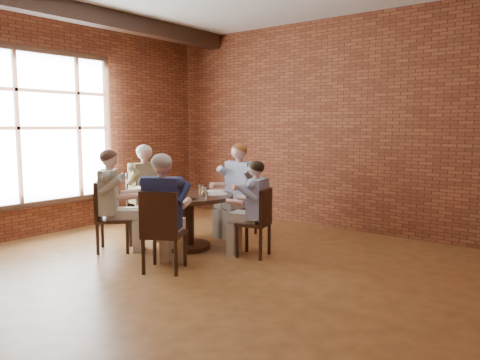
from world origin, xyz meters
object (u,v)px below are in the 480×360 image
Objects in this scene: diner_b at (237,190)px; diner_e at (164,213)px; chair_d at (107,213)px; smartphone at (194,199)px; diner_a at (253,209)px; chair_c at (144,202)px; diner_d at (113,201)px; chair_b at (241,200)px; chair_a at (259,220)px; chair_e at (162,229)px; dining_table at (187,210)px; diner_c at (147,191)px.

diner_b reaches higher than diner_e.
smartphone is at bearing -109.95° from chair_d.
diner_a reaches higher than smartphone.
diner_d is at bearing -147.08° from chair_c.
chair_b is 1.51m from chair_c.
chair_b is at bearing -149.72° from diner_a.
chair_a is 1.31m from chair_e.
diner_d is (0.06, 0.06, 0.17)m from chair_d.
diner_a is 1.28m from chair_e.
chair_e is (0.53, -0.96, -0.01)m from dining_table.
chair_b is at bearing -147.03° from chair_a.
chair_e is at bearing -143.89° from chair_d.
chair_a is 0.64× the size of diner_c.
diner_b is at bearing 79.12° from smartphone.
chair_a is (1.02, 0.26, -0.04)m from dining_table.
chair_e is at bearing -75.10° from chair_b.
diner_b reaches higher than diner_a.
chair_c is at bearing -136.33° from chair_b.
chair_a is 0.91× the size of chair_c.
dining_table is at bearing -90.00° from chair_c.
dining_table is 1.02× the size of diner_a.
chair_e is (1.29, -0.19, 0.00)m from chair_d.
chair_b is 1.03× the size of chair_d.
chair_d is (0.24, -0.90, -0.18)m from diner_c.
diner_d is at bearing -152.17° from diner_c.
chair_e reaches higher than smartphone.
diner_c is 1.02× the size of diner_d.
dining_table is 8.74× the size of smartphone.
chair_e is at bearing -74.42° from diner_b.
diner_a is 8.56× the size of smartphone.
chair_e is (0.50, -2.12, -0.01)m from chair_b.
diner_b is 1.01× the size of diner_c.
diner_b reaches higher than chair_a.
smartphone is at bearing -97.17° from chair_c.
chair_a is 2.11m from chair_c.
diner_d reaches higher than chair_a.
chair_d is 1.25m from smartphone.
chair_b is 1.45m from smartphone.
chair_e reaches higher than chair_d.
diner_c is (-1.94, -0.11, 0.08)m from diner_a.
diner_d is 1.00× the size of diner_e.
diner_a is 1.23m from diner_b.
chair_a is at bearing -78.46° from diner_c.
diner_a is at bearing 14.46° from smartphone.
diner_a is 1.30× the size of chair_e.
diner_e is at bearing -143.94° from diner_d.
smartphone is (0.32, -1.40, 0.23)m from chair_b.
diner_b is 9.74× the size of smartphone.
chair_c is 1.51m from smartphone.
diner_a is at bearing -79.38° from chair_c.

